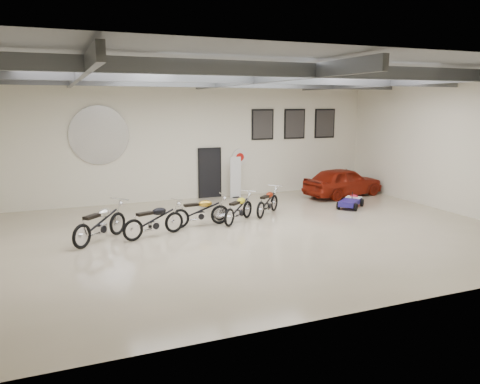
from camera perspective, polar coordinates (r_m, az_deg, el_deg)
name	(u,v)px	position (r m, az deg, el deg)	size (l,w,h in m)	color
floor	(254,233)	(14.81, 1.74, -4.99)	(16.00, 12.00, 0.01)	#C0AF93
ceiling	(255,70)	(14.29, 1.86, 14.70)	(16.00, 12.00, 0.01)	slate
back_wall	(198,140)	(19.95, -5.19, 6.34)	(16.00, 0.02, 5.00)	#EEE7CC
right_wall	(453,145)	(19.01, 24.56, 5.20)	(0.02, 12.00, 5.00)	#EEE7CC
ceiling_beams	(255,78)	(14.28, 1.85, 13.69)	(15.80, 11.80, 0.32)	#525559
door	(210,173)	(20.21, -3.72, 2.28)	(0.92, 0.08, 2.10)	black
logo_plaque	(99,135)	(19.12, -16.79, 6.64)	(2.30, 0.06, 1.16)	silver
poster_left	(263,125)	(20.94, 2.77, 8.22)	(1.05, 0.08, 1.35)	black
poster_mid	(295,124)	(21.66, 6.66, 8.24)	(1.05, 0.08, 1.35)	black
poster_right	(325,123)	(22.47, 10.29, 8.23)	(1.05, 0.08, 1.35)	black
oil_sign	(240,157)	(20.61, -0.04, 4.29)	(0.72, 0.10, 0.72)	white
banner_stand	(235,177)	(20.16, -0.56, 1.85)	(0.49, 0.20, 1.80)	white
motorcycle_silver	(100,222)	(14.35, -16.69, -3.58)	(2.21, 0.69, 1.15)	silver
motorcycle_black	(154,220)	(14.48, -10.44, -3.33)	(2.06, 0.64, 1.07)	silver
motorcycle_gold	(200,211)	(15.52, -4.89, -2.30)	(2.01, 0.62, 1.04)	silver
motorcycle_yellow	(239,208)	(15.99, -0.17, -1.96)	(1.92, 0.59, 1.00)	silver
motorcycle_red	(268,201)	(17.12, 3.39, -1.15)	(1.90, 0.59, 0.99)	silver
go_kart	(352,199)	(18.88, 13.44, -0.88)	(1.69, 0.76, 0.61)	navy
vintage_car	(343,182)	(20.97, 12.44, 1.23)	(3.76, 1.52, 1.28)	maroon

